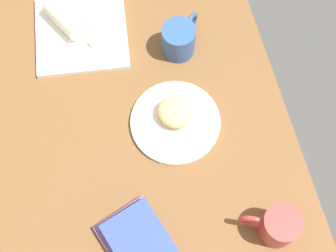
% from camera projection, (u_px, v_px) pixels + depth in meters
% --- Properties ---
extents(dining_table, '(1.10, 0.90, 0.04)m').
position_uv_depth(dining_table, '(115.00, 123.00, 1.33)').
color(dining_table, brown).
rests_on(dining_table, ground).
extents(round_plate, '(0.23, 0.23, 0.01)m').
position_uv_depth(round_plate, '(175.00, 122.00, 1.30)').
color(round_plate, silver).
rests_on(round_plate, dining_table).
extents(scone_pastry, '(0.12, 0.12, 0.05)m').
position_uv_depth(scone_pastry, '(174.00, 113.00, 1.27)').
color(scone_pastry, '#DBB173').
rests_on(scone_pastry, round_plate).
extents(square_plate, '(0.28, 0.28, 0.02)m').
position_uv_depth(square_plate, '(82.00, 33.00, 1.40)').
color(square_plate, white).
rests_on(square_plate, dining_table).
extents(sauce_cup, '(0.05, 0.05, 0.02)m').
position_uv_depth(sauce_cup, '(97.00, 39.00, 1.37)').
color(sauce_cup, silver).
rests_on(sauce_cup, square_plate).
extents(breakfast_wrap, '(0.14, 0.12, 0.07)m').
position_uv_depth(breakfast_wrap, '(66.00, 17.00, 1.37)').
color(breakfast_wrap, beige).
rests_on(breakfast_wrap, square_plate).
extents(book_stack, '(0.22, 0.20, 0.06)m').
position_uv_depth(book_stack, '(140.00, 244.00, 1.16)').
color(book_stack, '#6B4C7A').
rests_on(book_stack, dining_table).
extents(coffee_mug, '(0.12, 0.12, 0.09)m').
position_uv_depth(coffee_mug, '(179.00, 39.00, 1.34)').
color(coffee_mug, '#2D518C').
rests_on(coffee_mug, dining_table).
extents(second_mug, '(0.09, 0.14, 0.10)m').
position_uv_depth(second_mug, '(278.00, 226.00, 1.15)').
color(second_mug, '#B23833').
rests_on(second_mug, dining_table).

